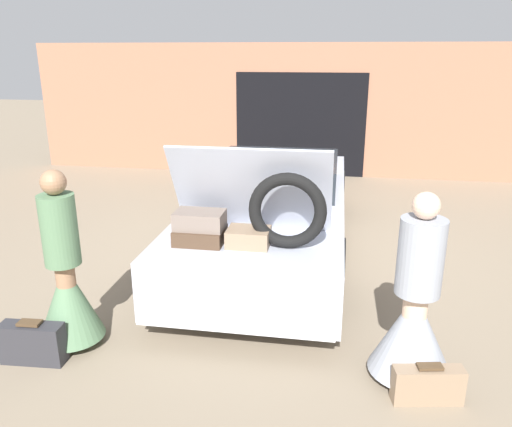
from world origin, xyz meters
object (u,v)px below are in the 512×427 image
object	(u,v)px
car	(273,208)
suitcase_beside_left_person	(33,343)
person_right	(414,317)
suitcase_beside_right_person	(428,385)
person_left	(67,285)

from	to	relation	value
car	suitcase_beside_left_person	xyz separation A→B (m)	(-1.71, -3.08, -0.38)
person_right	suitcase_beside_right_person	size ratio (longest dim) A/B	2.88
suitcase_beside_left_person	suitcase_beside_right_person	size ratio (longest dim) A/B	1.00
person_left	person_right	world-z (taller)	person_left
car	suitcase_beside_left_person	distance (m)	3.54
person_left	suitcase_beside_left_person	bearing A→B (deg)	-43.89
person_right	suitcase_beside_right_person	bearing A→B (deg)	-162.94
person_right	suitcase_beside_left_person	size ratio (longest dim) A/B	2.87
suitcase_beside_left_person	suitcase_beside_right_person	bearing A→B (deg)	0.35
person_right	suitcase_beside_right_person	world-z (taller)	person_right
car	suitcase_beside_right_person	xyz separation A→B (m)	(1.62, -3.06, -0.42)
car	person_right	xyz separation A→B (m)	(1.52, -2.76, 0.00)
suitcase_beside_left_person	suitcase_beside_right_person	world-z (taller)	suitcase_beside_left_person
person_right	suitcase_beside_right_person	distance (m)	0.52
suitcase_beside_left_person	person_left	bearing A→B (deg)	60.45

